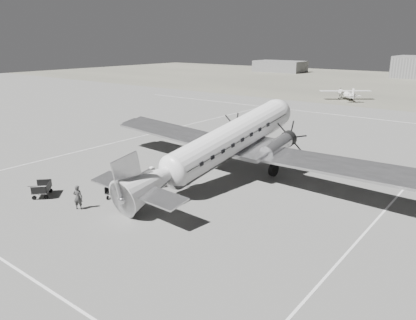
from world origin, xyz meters
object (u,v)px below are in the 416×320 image
object	(u,v)px
ground_crew	(78,197)
passenger	(152,178)
baggage_cart_far	(42,190)
ramp_agent	(138,183)
dc3_airliner	(223,146)
baggage_cart_near	(118,192)
shed_secondary	(280,66)
light_plane_left	(346,95)

from	to	relation	value
ground_crew	passenger	bearing A→B (deg)	-134.69
baggage_cart_far	ramp_agent	size ratio (longest dim) A/B	1.10
dc3_airliner	baggage_cart_near	xyz separation A→B (m)	(-3.71, -8.17, -2.45)
shed_secondary	light_plane_left	distance (m)	73.52
light_plane_left	baggage_cart_near	world-z (taller)	light_plane_left
baggage_cart_near	passenger	distance (m)	3.13
ground_crew	ramp_agent	size ratio (longest dim) A/B	1.04
shed_secondary	ramp_agent	xyz separation A→B (m)	(51.12, -117.75, -1.15)
passenger	light_plane_left	bearing A→B (deg)	29.31
baggage_cart_near	ground_crew	distance (m)	3.08
shed_secondary	passenger	distance (m)	127.10
shed_secondary	ground_crew	size ratio (longest dim) A/B	10.23
dc3_airliner	baggage_cart_near	bearing A→B (deg)	-110.82
dc3_airliner	ground_crew	bearing A→B (deg)	-107.22
baggage_cart_far	passenger	world-z (taller)	passenger
passenger	ramp_agent	bearing A→B (deg)	-159.84
shed_secondary	baggage_cart_near	size ratio (longest dim) A/B	10.61
baggage_cart_near	baggage_cart_far	size ratio (longest dim) A/B	0.91
passenger	dc3_airliner	bearing A→B (deg)	-7.68
baggage_cart_far	ramp_agent	bearing A→B (deg)	86.36
light_plane_left	ramp_agent	distance (m)	60.29
baggage_cart_far	passenger	xyz separation A→B (m)	(5.40, 6.26, 0.39)
shed_secondary	passenger	world-z (taller)	shed_secondary
light_plane_left	baggage_cart_near	xyz separation A→B (m)	(5.10, -61.66, -0.56)
dc3_airliner	passenger	size ratio (longest dim) A/B	16.71
shed_secondary	passenger	bearing A→B (deg)	-66.24
baggage_cart_far	ground_crew	xyz separation A→B (m)	(4.28, 0.20, 0.35)
baggage_cart_near	ramp_agent	distance (m)	1.73
light_plane_left	passenger	distance (m)	58.88
ground_crew	dc3_airliner	bearing A→B (deg)	-145.05
baggage_cart_far	ground_crew	distance (m)	4.30
shed_secondary	ground_crew	xyz separation A→B (m)	(50.09, -122.38, -1.12)
ramp_agent	baggage_cart_near	bearing A→B (deg)	158.02
baggage_cart_near	baggage_cart_far	xyz separation A→B (m)	(-4.82, -3.21, 0.05)
shed_secondary	baggage_cart_near	distance (m)	129.67
dc3_airliner	ramp_agent	size ratio (longest dim) A/B	18.14
ramp_agent	shed_secondary	bearing A→B (deg)	18.21
passenger	baggage_cart_near	bearing A→B (deg)	-166.96
light_plane_left	passenger	bearing A→B (deg)	-123.09
light_plane_left	ramp_agent	world-z (taller)	light_plane_left
light_plane_left	passenger	xyz separation A→B (m)	(5.67, -58.61, -0.12)
ground_crew	passenger	world-z (taller)	passenger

